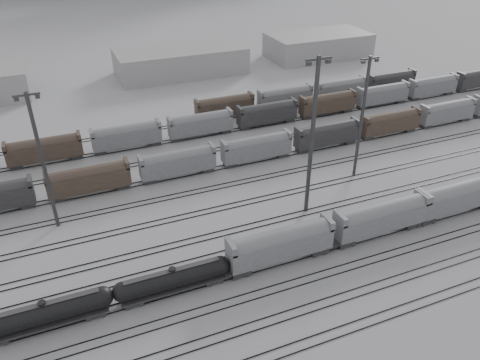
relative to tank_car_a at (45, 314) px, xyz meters
name	(u,v)px	position (x,y,z in m)	size (l,w,h in m)	color
ground	(294,263)	(35.24, -1.00, -2.45)	(900.00, 900.00, 0.00)	#B0B0B5
tracks	(249,203)	(35.24, 16.50, -2.37)	(220.00, 71.50, 0.16)	black
tank_car_a	(45,314)	(0.00, 0.00, 0.00)	(17.15, 2.86, 4.24)	#252528
tank_car_b	(173,279)	(16.69, 0.00, -0.07)	(16.63, 2.77, 4.11)	#252528
hopper_car_a	(281,243)	(33.20, 0.00, 1.20)	(16.54, 3.29, 5.92)	#252528
hopper_car_b	(381,216)	(51.25, 0.00, 1.21)	(16.56, 3.29, 5.92)	#252528
hopper_car_c	(459,195)	(67.58, 0.00, 1.24)	(16.71, 3.32, 5.98)	#252528
light_mast_b	(42,160)	(2.74, 22.74, 10.13)	(3.80, 0.61, 23.72)	#373739
light_mast_c	(312,135)	(43.74, 10.65, 12.26)	(4.44, 0.71, 27.73)	#373739
light_mast_d	(362,115)	(59.10, 18.35, 10.27)	(3.84, 0.61, 23.98)	#373739
bg_string_near	(257,149)	(43.24, 31.00, 0.35)	(151.00, 3.00, 5.60)	gray
bg_string_mid	(267,114)	(53.24, 47.00, 0.35)	(151.00, 3.00, 5.60)	#252528
bg_string_far	(313,94)	(70.74, 55.00, 0.35)	(66.00, 3.00, 5.60)	#4D3B30
warehouse_mid	(181,61)	(45.24, 94.00, 1.55)	(40.00, 18.00, 8.00)	#97989A
warehouse_right	(318,45)	(95.24, 94.00, 1.55)	(35.00, 18.00, 8.00)	#97989A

